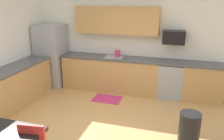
# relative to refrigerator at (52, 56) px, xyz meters

# --- Properties ---
(ground_plane) EXTENTS (12.00, 12.00, 0.00)m
(ground_plane) POSITION_rel_refrigerator_xyz_m (2.18, -2.22, -0.87)
(ground_plane) COLOR tan
(wall_back) EXTENTS (5.80, 0.10, 2.70)m
(wall_back) POSITION_rel_refrigerator_xyz_m (2.18, 0.43, 0.48)
(wall_back) COLOR white
(wall_back) RESTS_ON ground
(cabinet_run_back) EXTENTS (2.62, 0.60, 0.90)m
(cabinet_run_back) POSITION_rel_refrigerator_xyz_m (1.74, 0.08, -0.42)
(cabinet_run_back) COLOR tan
(cabinet_run_back) RESTS_ON ground
(cabinet_run_back_right) EXTENTS (0.93, 0.60, 0.90)m
(cabinet_run_back_right) POSITION_rel_refrigerator_xyz_m (4.12, 0.08, -0.42)
(cabinet_run_back_right) COLOR tan
(cabinet_run_back_right) RESTS_ON ground
(cabinet_run_left) EXTENTS (0.60, 2.00, 0.90)m
(cabinet_run_left) POSITION_rel_refrigerator_xyz_m (-0.12, -1.42, -0.42)
(cabinet_run_left) COLOR tan
(cabinet_run_left) RESTS_ON ground
(countertop_back) EXTENTS (4.80, 0.64, 0.04)m
(countertop_back) POSITION_rel_refrigerator_xyz_m (2.18, 0.08, 0.05)
(countertop_back) COLOR #4C4C51
(countertop_back) RESTS_ON cabinet_run_back
(countertop_left) EXTENTS (0.64, 2.00, 0.04)m
(countertop_left) POSITION_rel_refrigerator_xyz_m (-0.12, -1.42, 0.05)
(countertop_left) COLOR #4C4C51
(countertop_left) RESTS_ON cabinet_run_left
(upper_cabinets_back) EXTENTS (2.20, 0.34, 0.70)m
(upper_cabinets_back) POSITION_rel_refrigerator_xyz_m (1.88, 0.21, 1.03)
(upper_cabinets_back) COLOR tan
(refrigerator) EXTENTS (0.76, 0.70, 1.74)m
(refrigerator) POSITION_rel_refrigerator_xyz_m (0.00, 0.00, 0.00)
(refrigerator) COLOR #9EA0A5
(refrigerator) RESTS_ON ground
(oven_range) EXTENTS (0.60, 0.60, 0.91)m
(oven_range) POSITION_rel_refrigerator_xyz_m (3.35, 0.08, -0.42)
(oven_range) COLOR #999BA0
(oven_range) RESTS_ON ground
(microwave) EXTENTS (0.54, 0.36, 0.32)m
(microwave) POSITION_rel_refrigerator_xyz_m (3.35, 0.18, 0.66)
(microwave) COLOR black
(sink_basin) EXTENTS (0.48, 0.40, 0.14)m
(sink_basin) POSITION_rel_refrigerator_xyz_m (1.85, 0.08, 0.01)
(sink_basin) COLOR #A5A8AD
(sink_basin) RESTS_ON countertop_back
(sink_faucet) EXTENTS (0.02, 0.02, 0.24)m
(sink_faucet) POSITION_rel_refrigerator_xyz_m (1.85, 0.26, 0.17)
(sink_faucet) COLOR #B2B5BA
(sink_faucet) RESTS_ON countertop_back
(trash_bin) EXTENTS (0.36, 0.36, 0.60)m
(trash_bin) POSITION_rel_refrigerator_xyz_m (3.80, -1.96, -0.57)
(trash_bin) COLOR black
(trash_bin) RESTS_ON ground
(floor_mat) EXTENTS (0.70, 0.50, 0.01)m
(floor_mat) POSITION_rel_refrigerator_xyz_m (1.86, -0.57, -0.87)
(floor_mat) COLOR #CC3372
(floor_mat) RESTS_ON ground
(kettle) EXTENTS (0.14, 0.14, 0.20)m
(kettle) POSITION_rel_refrigerator_xyz_m (1.92, 0.13, 0.15)
(kettle) COLOR #CC3372
(kettle) RESTS_ON countertop_back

